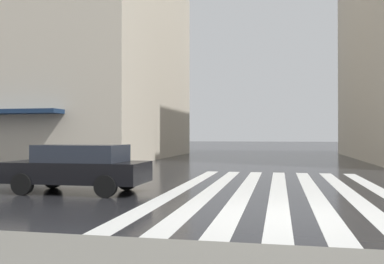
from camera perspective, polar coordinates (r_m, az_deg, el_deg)
The scene contains 4 objects.
ground_plane at distance 9.26m, azimuth 11.35°, elevation -10.92°, with size 220.00×220.00×0.00m, color black.
zebra_crossing at distance 13.21m, azimuth 11.51°, elevation -7.75°, with size 13.00×6.50×0.01m.
haussmann_block_mid at distance 37.32m, azimuth -20.82°, elevation 14.49°, with size 18.85×22.12×23.08m.
car_black at distance 13.01m, azimuth -14.96°, elevation -4.53°, with size 1.85×4.10×1.41m.
Camera 1 is at (-9.10, -0.04, 1.68)m, focal length 39.83 mm.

